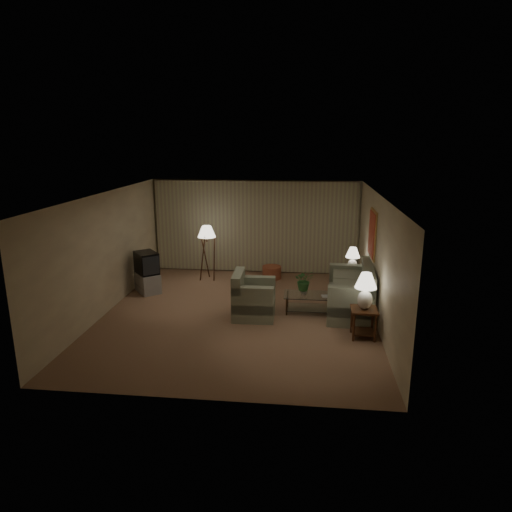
{
  "coord_description": "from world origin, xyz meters",
  "views": [
    {
      "loc": [
        1.44,
        -9.54,
        3.88
      ],
      "look_at": [
        0.33,
        0.6,
        1.21
      ],
      "focal_mm": 32.0,
      "sensor_mm": 36.0,
      "label": 1
    }
  ],
  "objects_px": {
    "side_table_near": "(364,318)",
    "table_lamp_far": "(353,257)",
    "table_lamp_near": "(366,288)",
    "coffee_table": "(310,300)",
    "floor_lamp": "(207,252)",
    "vase": "(304,291)",
    "tv_cabinet": "(148,282)",
    "ottoman": "(272,272)",
    "crt_tv": "(146,263)",
    "armchair": "(254,299)",
    "side_table_far": "(351,279)",
    "sofa": "(350,294)"
  },
  "relations": [
    {
      "from": "side_table_near",
      "to": "table_lamp_far",
      "type": "bearing_deg",
      "value": 90.0
    },
    {
      "from": "side_table_near",
      "to": "table_lamp_near",
      "type": "relative_size",
      "value": 0.81
    },
    {
      "from": "table_lamp_far",
      "to": "coffee_table",
      "type": "relative_size",
      "value": 0.52
    },
    {
      "from": "table_lamp_near",
      "to": "floor_lamp",
      "type": "bearing_deg",
      "value": 138.62
    },
    {
      "from": "side_table_near",
      "to": "vase",
      "type": "xyz_separation_m",
      "value": [
        -1.19,
        1.25,
        0.08
      ]
    },
    {
      "from": "table_lamp_near",
      "to": "coffee_table",
      "type": "relative_size",
      "value": 0.62
    },
    {
      "from": "tv_cabinet",
      "to": "ottoman",
      "type": "relative_size",
      "value": 1.64
    },
    {
      "from": "side_table_near",
      "to": "table_lamp_far",
      "type": "xyz_separation_m",
      "value": [
        -0.0,
        2.6,
        0.56
      ]
    },
    {
      "from": "crt_tv",
      "to": "floor_lamp",
      "type": "height_order",
      "value": "floor_lamp"
    },
    {
      "from": "floor_lamp",
      "to": "ottoman",
      "type": "distance_m",
      "value": 1.91
    },
    {
      "from": "armchair",
      "to": "table_lamp_near",
      "type": "height_order",
      "value": "table_lamp_near"
    },
    {
      "from": "side_table_far",
      "to": "table_lamp_near",
      "type": "distance_m",
      "value": 2.68
    },
    {
      "from": "floor_lamp",
      "to": "table_lamp_near",
      "type": "bearing_deg",
      "value": -41.38
    },
    {
      "from": "side_table_far",
      "to": "crt_tv",
      "type": "height_order",
      "value": "crt_tv"
    },
    {
      "from": "table_lamp_near",
      "to": "ottoman",
      "type": "height_order",
      "value": "table_lamp_near"
    },
    {
      "from": "table_lamp_near",
      "to": "tv_cabinet",
      "type": "height_order",
      "value": "table_lamp_near"
    },
    {
      "from": "crt_tv",
      "to": "tv_cabinet",
      "type": "bearing_deg",
      "value": 0.0
    },
    {
      "from": "side_table_near",
      "to": "crt_tv",
      "type": "height_order",
      "value": "crt_tv"
    },
    {
      "from": "sofa",
      "to": "crt_tv",
      "type": "relative_size",
      "value": 2.62
    },
    {
      "from": "armchair",
      "to": "vase",
      "type": "height_order",
      "value": "armchair"
    },
    {
      "from": "sofa",
      "to": "crt_tv",
      "type": "bearing_deg",
      "value": -95.7
    },
    {
      "from": "side_table_far",
      "to": "ottoman",
      "type": "distance_m",
      "value": 2.4
    },
    {
      "from": "side_table_near",
      "to": "crt_tv",
      "type": "relative_size",
      "value": 0.76
    },
    {
      "from": "crt_tv",
      "to": "table_lamp_near",
      "type": "bearing_deg",
      "value": 27.72
    },
    {
      "from": "side_table_far",
      "to": "floor_lamp",
      "type": "distance_m",
      "value": 3.99
    },
    {
      "from": "side_table_far",
      "to": "table_lamp_far",
      "type": "height_order",
      "value": "table_lamp_far"
    },
    {
      "from": "vase",
      "to": "coffee_table",
      "type": "bearing_deg",
      "value": 0.0
    },
    {
      "from": "side_table_near",
      "to": "coffee_table",
      "type": "xyz_separation_m",
      "value": [
        -1.04,
        1.25,
        -0.13
      ]
    },
    {
      "from": "table_lamp_near",
      "to": "tv_cabinet",
      "type": "relative_size",
      "value": 0.85
    },
    {
      "from": "table_lamp_near",
      "to": "crt_tv",
      "type": "distance_m",
      "value": 5.66
    },
    {
      "from": "armchair",
      "to": "coffee_table",
      "type": "height_order",
      "value": "armchair"
    },
    {
      "from": "side_table_far",
      "to": "tv_cabinet",
      "type": "bearing_deg",
      "value": -175.74
    },
    {
      "from": "table_lamp_near",
      "to": "floor_lamp",
      "type": "distance_m",
      "value": 5.18
    },
    {
      "from": "sofa",
      "to": "side_table_far",
      "type": "distance_m",
      "value": 1.26
    },
    {
      "from": "ottoman",
      "to": "sofa",
      "type": "bearing_deg",
      "value": -50.46
    },
    {
      "from": "table_lamp_far",
      "to": "tv_cabinet",
      "type": "xyz_separation_m",
      "value": [
        -5.2,
        -0.39,
        -0.72
      ]
    },
    {
      "from": "armchair",
      "to": "side_table_near",
      "type": "xyz_separation_m",
      "value": [
        2.28,
        -0.85,
        0.01
      ]
    },
    {
      "from": "coffee_table",
      "to": "ottoman",
      "type": "xyz_separation_m",
      "value": [
        -1.06,
        2.47,
        -0.1
      ]
    },
    {
      "from": "table_lamp_far",
      "to": "tv_cabinet",
      "type": "relative_size",
      "value": 0.72
    },
    {
      "from": "side_table_far",
      "to": "ottoman",
      "type": "bearing_deg",
      "value": 152.01
    },
    {
      "from": "side_table_near",
      "to": "vase",
      "type": "distance_m",
      "value": 1.73
    },
    {
      "from": "side_table_far",
      "to": "coffee_table",
      "type": "distance_m",
      "value": 1.71
    },
    {
      "from": "side_table_near",
      "to": "coffee_table",
      "type": "distance_m",
      "value": 1.63
    },
    {
      "from": "armchair",
      "to": "side_table_near",
      "type": "distance_m",
      "value": 2.44
    },
    {
      "from": "side_table_near",
      "to": "ottoman",
      "type": "height_order",
      "value": "side_table_near"
    },
    {
      "from": "table_lamp_far",
      "to": "ottoman",
      "type": "xyz_separation_m",
      "value": [
        -2.11,
        1.12,
        -0.79
      ]
    },
    {
      "from": "table_lamp_near",
      "to": "crt_tv",
      "type": "relative_size",
      "value": 0.93
    },
    {
      "from": "side_table_far",
      "to": "crt_tv",
      "type": "xyz_separation_m",
      "value": [
        -5.2,
        -0.39,
        0.37
      ]
    },
    {
      "from": "side_table_far",
      "to": "ottoman",
      "type": "xyz_separation_m",
      "value": [
        -2.11,
        1.12,
        -0.23
      ]
    },
    {
      "from": "table_lamp_near",
      "to": "crt_tv",
      "type": "xyz_separation_m",
      "value": [
        -5.2,
        2.21,
        -0.26
      ]
    }
  ]
}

